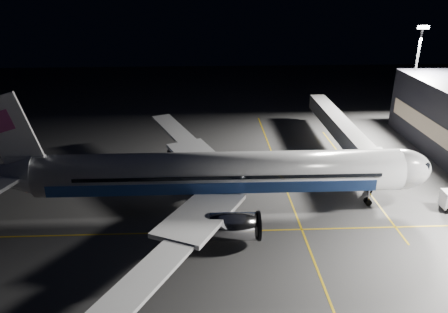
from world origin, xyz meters
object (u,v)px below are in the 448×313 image
airliner (212,174)px  safety_cone_a (211,165)px  floodlight_mast_north (416,69)px  baggage_tug (175,152)px  jet_bridge (343,130)px  safety_cone_c (231,183)px  safety_cone_b (238,192)px

airliner → safety_cone_a: 14.52m
floodlight_mast_north → baggage_tug: size_ratio=7.07×
airliner → safety_cone_a: (-0.05, 13.69, -4.84)m
jet_bridge → safety_cone_c: (-20.09, -11.23, -4.26)m
airliner → floodlight_mast_north: bearing=37.9°
airliner → safety_cone_c: size_ratio=94.36×
safety_cone_b → safety_cone_c: safety_cone_c is taller
jet_bridge → baggage_tug: bearing=179.0°
safety_cone_a → baggage_tug: bearing=141.6°
baggage_tug → safety_cone_b: baggage_tug is taller
jet_bridge → safety_cone_a: 23.91m
safety_cone_a → floodlight_mast_north: bearing=24.0°
floodlight_mast_north → baggage_tug: (-47.25, -13.44, -11.57)m
safety_cone_c → safety_cone_a: bearing=113.9°
safety_cone_c → baggage_tug: bearing=128.0°
jet_bridge → safety_cone_c: size_ratio=52.80×
baggage_tug → safety_cone_c: size_ratio=4.50×
airliner → safety_cone_c: (2.99, 6.83, -4.84)m
safety_cone_a → safety_cone_b: size_ratio=1.18×
airliner → safety_cone_b: bearing=47.0°
airliner → safety_cone_b: 7.39m
safety_cone_c → airliner: bearing=-113.6°
floodlight_mast_north → safety_cone_c: floodlight_mast_north is taller
airliner → jet_bridge: (23.08, 18.06, -0.58)m
safety_cone_b → jet_bridge: bearing=36.0°
airliner → floodlight_mast_north: 52.56m
airliner → safety_cone_b: size_ratio=112.98×
airliner → baggage_tug: bearing=108.4°
jet_bridge → baggage_tug: size_ratio=11.74×
airliner → safety_cone_c: airliner is taller
airliner → floodlight_mast_north: floodlight_mast_north is taller
jet_bridge → safety_cone_c: 23.40m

